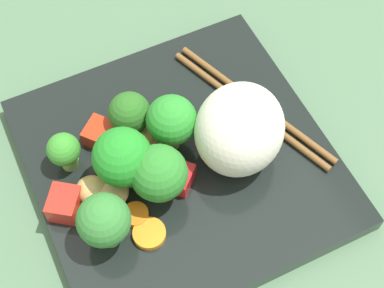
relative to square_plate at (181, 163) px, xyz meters
The scene contains 21 objects.
ground_plane 1.98cm from the square_plate, ahead, with size 110.00×110.00×2.00cm, color #4D7250.
square_plate is the anchor object (origin of this frame).
rice_mound 7.62cm from the square_plate, 110.81° to the right, with size 9.06×8.26×8.60cm, color white.
broccoli_floret_0 11.47cm from the square_plate, 66.30° to the left, with size 3.20×3.20×4.51cm.
broccoli_floret_1 8.12cm from the square_plate, 94.66° to the left, with size 5.44×5.44×7.61cm.
broccoli_floret_2 7.09cm from the square_plate, 30.30° to the left, with size 4.13×4.13×5.48cm.
broccoli_floret_3 5.50cm from the square_plate, ahead, with size 4.83×4.83×6.78cm.
broccoli_floret_4 11.61cm from the square_plate, 115.34° to the left, with size 4.76×4.76×6.59cm.
broccoli_floret_5 6.67cm from the square_plate, 127.07° to the left, with size 5.26×5.26×6.92cm.
carrot_slice_0 7.20cm from the square_plate, 72.93° to the left, with size 2.54×2.54×0.71cm, color #FA9B35.
carrot_slice_1 7.57cm from the square_plate, 119.32° to the left, with size 2.42×2.42×0.77cm, color orange.
carrot_slice_2 10.09cm from the square_plate, 100.31° to the left, with size 2.29×2.29×0.80cm, color orange.
carrot_slice_3 8.60cm from the square_plate, 133.68° to the left, with size 3.04×3.04×0.66cm, color orange.
pepper_chunk_0 8.48cm from the square_plate, 47.27° to the left, with size 2.86×2.77×1.92cm, color red.
pepper_chunk_1 12.11cm from the square_plate, 91.25° to the left, with size 3.10×2.68×2.32cm, color red.
pepper_chunk_2 3.26cm from the square_plate, 146.97° to the left, with size 2.65×2.87×1.89cm, color red.
chicken_piece_0 4.33cm from the square_plate, 42.53° to the left, with size 3.25×2.84×2.15cm, color #B18342.
chicken_piece_1 4.19cm from the square_plate, 80.15° to the left, with size 3.02×2.48×1.77cm, color #B2824E.
chicken_piece_2 8.12cm from the square_plate, 98.72° to the left, with size 3.55×2.74×2.26cm, color tan.
chicken_piece_3 9.29cm from the square_plate, 87.21° to the left, with size 3.45×2.92×2.31cm, color tan.
chopstick_pair 9.48cm from the square_plate, 78.01° to the right, with size 19.86×8.48×0.68cm.
Camera 1 is at (-25.66, 11.97, 52.50)cm, focal length 55.40 mm.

